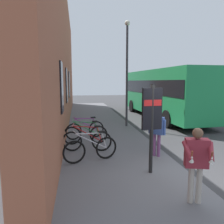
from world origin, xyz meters
name	(u,v)px	position (x,y,z in m)	size (l,w,h in m)	color
ground	(153,130)	(6.00, -1.00, 0.00)	(60.00, 60.00, 0.00)	#38383A
sidewalk_pavement	(98,123)	(8.00, 1.75, 0.06)	(24.00, 3.50, 0.12)	slate
station_facade	(63,59)	(8.99, 3.80, 3.95)	(22.00, 0.65, 7.90)	#9E563D
bicycle_far_end	(91,149)	(1.46, 2.61, 0.51)	(0.64, 1.72, 0.97)	black
bicycle_nearest_sign	(87,140)	(2.48, 2.68, 0.51)	(0.48, 1.76, 0.97)	black
bicycle_by_door	(86,134)	(3.40, 2.70, 0.51)	(0.48, 1.77, 0.97)	black
bicycle_under_window	(85,130)	(4.27, 2.67, 0.51)	(0.69, 1.70, 0.97)	black
transit_info_sign	(152,115)	(0.33, 1.06, 1.72)	(0.15, 0.56, 2.40)	black
city_bus	(162,91)	(9.77, -3.00, 1.92)	(10.61, 3.05, 3.35)	#1E8C4C
pedestrian_near_bus	(157,128)	(1.60, 0.43, 1.05)	(0.45, 0.48, 1.53)	#723F72
tourist_with_hotdogs	(197,158)	(-1.29, 0.68, 1.09)	(0.63, 0.62, 1.56)	#B2A599
street_lamp	(127,65)	(6.67, 0.30, 3.44)	(0.28, 0.28, 5.65)	#333338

